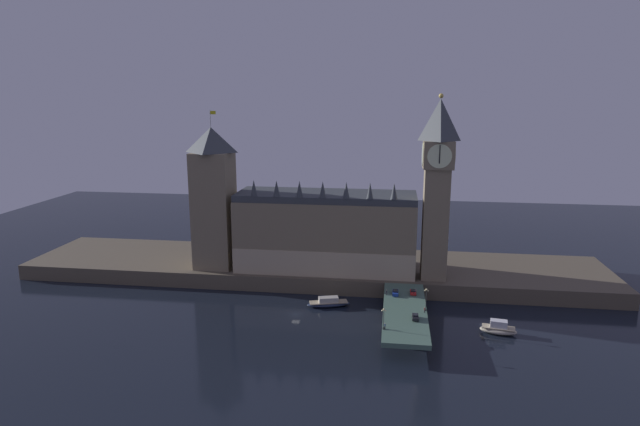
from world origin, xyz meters
The scene contains 16 objects.
ground_plane centered at (0.00, 0.00, 0.00)m, with size 400.00×400.00×0.00m, color black.
embankment centered at (0.00, 39.00, 2.82)m, with size 220.00×42.00×5.64m.
parliament_hall centered at (5.72, 31.68, 19.80)m, with size 64.89×22.75×34.06m.
clock_tower centered at (44.45, 25.77, 39.23)m, with size 10.58×10.69×63.53m.
victoria_tower centered at (-35.56, 28.32, 31.70)m, with size 13.92×13.92×57.82m.
bridge centered at (34.29, -5.00, 3.96)m, with size 12.96×46.00×5.64m.
car_northbound_lead centered at (31.44, 7.13, 6.37)m, with size 1.98×4.64×1.55m.
car_southbound_lead centered at (37.14, -11.73, 6.38)m, with size 1.84×3.99×1.57m.
car_southbound_trail centered at (37.14, 8.61, 6.27)m, with size 2.05×3.86×1.34m.
pedestrian_near_rail centered at (28.59, -19.39, 6.54)m, with size 0.38×0.38×1.70m.
pedestrian_mid_walk centered at (39.99, -6.42, 6.54)m, with size 0.38×0.38×1.71m.
pedestrian_far_rail centered at (28.59, 6.40, 6.58)m, with size 0.38×0.38×1.77m.
street_lamp_near centered at (28.19, -19.72, 9.47)m, with size 1.34×0.60×6.11m.
street_lamp_mid centered at (40.39, -5.00, 10.04)m, with size 1.34×0.60×7.03m.
boat_upstream centered at (9.58, 8.12, 1.19)m, with size 14.92×8.02×3.26m.
boat_downstream centered at (61.56, -5.77, 1.53)m, with size 11.09×5.85×4.18m.
Camera 1 is at (29.69, -157.27, 68.37)m, focal length 30.00 mm.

